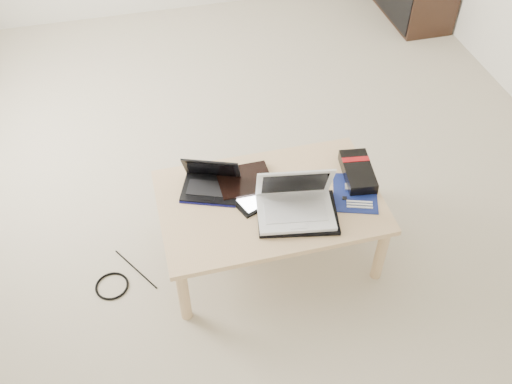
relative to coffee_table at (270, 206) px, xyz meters
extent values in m
plane|color=beige|center=(0.05, 0.79, -0.35)|extent=(4.00, 4.00, 0.00)
cube|color=silver|center=(0.05, -1.26, 0.95)|extent=(4.00, 0.10, 2.60)
cube|color=tan|center=(0.00, 0.00, 0.03)|extent=(1.10, 0.70, 0.03)
cylinder|color=tan|center=(-0.50, -0.30, -0.17)|extent=(0.06, 0.06, 0.37)
cylinder|color=tan|center=(0.50, -0.30, -0.17)|extent=(0.06, 0.06, 0.37)
cylinder|color=tan|center=(-0.50, 0.30, -0.17)|extent=(0.06, 0.06, 0.37)
cylinder|color=tan|center=(0.50, 0.30, -0.17)|extent=(0.06, 0.06, 0.37)
cube|color=black|center=(-0.09, 0.14, 0.06)|extent=(0.27, 0.23, 0.03)
cube|color=black|center=(-0.27, 0.13, 0.06)|extent=(0.33, 0.28, 0.02)
cube|color=black|center=(-0.27, 0.13, 0.07)|extent=(0.25, 0.18, 0.00)
cube|color=black|center=(-0.30, 0.06, 0.07)|extent=(0.07, 0.05, 0.00)
cube|color=black|center=(-0.25, 0.18, 0.15)|extent=(0.30, 0.19, 0.17)
cube|color=black|center=(-0.26, 0.18, 0.15)|extent=(0.25, 0.15, 0.14)
cube|color=#0D0E49|center=(-0.31, 0.04, 0.05)|extent=(0.27, 0.11, 0.01)
cube|color=black|center=(-0.07, 0.02, 0.05)|extent=(0.27, 0.24, 0.01)
cube|color=white|center=(-0.07, 0.02, 0.06)|extent=(0.22, 0.19, 0.00)
cube|color=silver|center=(0.12, -0.01, 0.06)|extent=(0.12, 0.24, 0.02)
cube|color=#959499|center=(0.12, -0.01, 0.07)|extent=(0.10, 0.20, 0.00)
cube|color=black|center=(0.10, -0.13, 0.06)|extent=(0.43, 0.35, 0.02)
cube|color=white|center=(0.09, -0.14, 0.08)|extent=(0.40, 0.31, 0.02)
cube|color=silver|center=(0.09, -0.14, 0.09)|extent=(0.32, 0.18, 0.00)
cube|color=white|center=(0.07, -0.23, 0.09)|extent=(0.08, 0.05, 0.00)
cube|color=white|center=(0.10, -0.06, 0.20)|extent=(0.37, 0.16, 0.23)
cube|color=black|center=(0.10, -0.06, 0.20)|extent=(0.32, 0.13, 0.18)
cube|color=#0C1651|center=(0.43, -0.06, 0.05)|extent=(0.29, 0.33, 0.01)
cube|color=silver|center=(0.41, -0.02, 0.06)|extent=(0.06, 0.06, 0.01)
cube|color=yellow|center=(0.51, -0.01, 0.06)|extent=(0.09, 0.04, 0.01)
cube|color=yellow|center=(0.51, -0.02, 0.06)|extent=(0.09, 0.04, 0.01)
cube|color=silver|center=(0.42, -0.13, 0.06)|extent=(0.12, 0.05, 0.01)
cube|color=silver|center=(0.42, -0.15, 0.06)|extent=(0.12, 0.05, 0.01)
cube|color=silver|center=(0.41, -0.16, 0.06)|extent=(0.12, 0.05, 0.01)
cube|color=black|center=(0.36, -0.09, 0.06)|extent=(0.03, 0.03, 0.01)
cube|color=black|center=(0.48, 0.05, 0.08)|extent=(0.18, 0.30, 0.06)
cube|color=maroon|center=(0.49, 0.11, 0.11)|extent=(0.15, 0.05, 0.00)
torus|color=black|center=(-0.08, 0.01, 0.05)|extent=(0.11, 0.11, 0.01)
torus|color=black|center=(-0.85, -0.04, -0.35)|extent=(0.19, 0.19, 0.01)
cylinder|color=black|center=(-0.72, 0.04, -0.35)|extent=(0.19, 0.30, 0.01)
camera|label=1|loc=(-0.54, -1.86, 2.10)|focal=40.00mm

